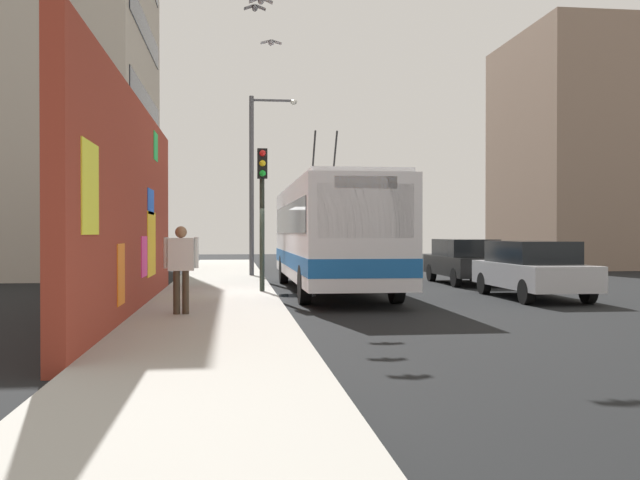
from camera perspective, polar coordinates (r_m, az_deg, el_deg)
name	(u,v)px	position (r m, az deg, el deg)	size (l,w,h in m)	color
ground_plane	(275,297)	(20.10, -3.65, -4.58)	(80.00, 80.00, 0.00)	black
sidewalk_slab	(218,295)	(20.07, -8.23, -4.38)	(48.00, 3.20, 0.15)	#9E9B93
graffiti_wall	(133,208)	(16.05, -14.82, 2.53)	(13.81, 0.32, 4.73)	maroon
building_far_left	(49,86)	(34.09, -20.90, 11.48)	(12.01, 8.35, 16.55)	#B2A899
building_far_right	(575,152)	(40.59, 19.80, 6.68)	(9.38, 6.53, 12.29)	gray
city_bus	(331,232)	(21.69, 0.87, 0.67)	(11.63, 2.65, 5.10)	silver
parked_car_silver	(532,268)	(20.37, 16.66, -2.18)	(4.58, 1.88, 1.58)	#B7B7BC
parked_car_black	(465,260)	(25.66, 11.58, -1.60)	(4.47, 1.86, 1.58)	black
pedestrian_near_wall	(181,262)	(14.73, -11.10, -1.72)	(0.24, 0.71, 1.79)	#3F3326
traffic_light	(262,195)	(20.12, -4.66, 3.64)	(0.49, 0.28, 4.05)	#2D382D
street_lamp	(257,173)	(27.97, -5.10, 5.41)	(0.44, 1.89, 7.00)	#4C4C51
flying_pigeons	(278,0)	(18.28, -3.36, 18.66)	(2.73, 2.22, 1.85)	slate
curbside_puddle	(295,296)	(20.48, -2.02, -4.48)	(1.22, 1.22, 0.00)	black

